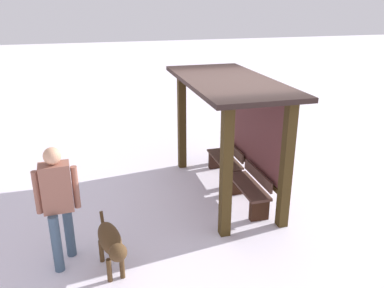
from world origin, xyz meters
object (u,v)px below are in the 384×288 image
Objects in this scene: person_walking at (58,198)px; dog at (111,242)px; bench_center_inside at (249,190)px; bus_shelter at (235,111)px; bench_left_inside at (225,163)px.

dog is at bearing 58.18° from person_walking.
person_walking is at bearing -75.32° from bench_center_inside.
person_walking is (1.52, -3.21, -0.61)m from bus_shelter.
bench_left_inside is 1.13× the size of dog.
bench_center_inside is 3.48m from person_walking.
bench_left_inside is 0.67× the size of person_walking.
dog is at bearing -45.48° from bench_left_inside.
dog is (0.41, 0.66, -0.57)m from person_walking.
bus_shelter reaches higher than dog.
bench_center_inside is 2.93m from dog.
person_walking is 0.96m from dog.
bus_shelter is 2.82× the size of bench_center_inside.
bench_center_inside reaches higher than dog.
bus_shelter is at bearing -173.00° from bench_center_inside.
bench_center_inside is 0.67× the size of person_walking.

